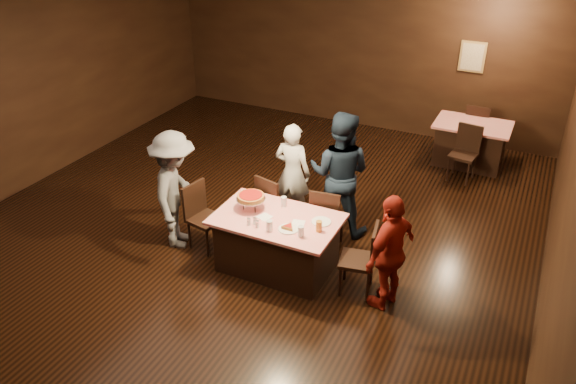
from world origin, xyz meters
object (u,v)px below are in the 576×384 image
Objects in this scene: plate_empty at (321,222)px; back_table at (470,144)px; glass_front_left at (269,226)px; glass_front_right at (301,231)px; diner_white_jacket at (293,173)px; pizza_stand at (251,197)px; main_table at (277,243)px; chair_far_right at (327,217)px; diner_red_shirt at (390,252)px; chair_end_right at (357,259)px; glass_back at (284,202)px; chair_far_left at (276,204)px; chair_back_near at (463,154)px; glass_amber at (319,226)px; chair_end_left at (206,218)px; chair_back_far at (476,127)px; diner_navy_hoodie at (340,174)px; diner_grey_knit at (175,191)px.

back_table is at bearing 74.40° from plate_empty.
glass_front_left is 0.40m from glass_front_right.
pizza_stand is (-0.04, -1.17, 0.18)m from diner_white_jacket.
glass_front_right is at bearing -29.05° from main_table.
diner_red_shirt reaches higher than chair_far_right.
chair_end_right reaches higher than glass_front_right.
glass_back is at bearing -85.34° from diner_red_shirt.
chair_back_near is (2.11, 2.87, 0.00)m from chair_far_left.
glass_amber is (0.60, -0.05, 0.46)m from main_table.
diner_white_jacket reaches higher than plate_empty.
back_table is 9.29× the size of glass_amber.
chair_end_left is 5.66m from chair_back_far.
chair_back_far is 4.91m from plate_empty.
chair_far_right is 0.90m from glass_amber.
diner_navy_hoodie is at bearing -179.50° from diner_white_jacket.
glass_amber is (-0.91, 0.03, 0.09)m from diner_red_shirt.
main_table is 1.68× the size of chair_end_right.
diner_grey_knit is 1.50m from glass_back.
glass_front_right is at bearing -104.04° from plate_empty.
main_table is 0.85m from chair_far_left.
chair_back_near reaches higher than back_table.
glass_front_left is at bearing -104.81° from chair_back_near.
chair_back_far is 0.56× the size of diner_grey_knit.
chair_far_right is at bearing 86.97° from diner_navy_hoodie.
diner_red_shirt is 1.48m from glass_front_left.
chair_back_near is 3.77m from glass_back.
back_table is 4.41m from glass_back.
back_table is 5.15m from chair_end_left.
diner_navy_hoodie is 1.48m from glass_front_right.
plate_empty is (-1.16, -4.17, 0.39)m from back_table.
glass_front_right is (-1.26, -5.17, 0.37)m from chair_back_far.
diner_red_shirt reaches higher than glass_front_right.
chair_end_left is 1.46m from diner_white_jacket.
diner_red_shirt is (0.41, -0.08, 0.27)m from chair_end_right.
diner_grey_knit is (-1.50, -0.08, 0.46)m from main_table.
diner_grey_knit is (-1.15, -1.30, 0.08)m from diner_white_jacket.
main_table is 6.40× the size of plate_empty.
back_table is at bearing -22.51° from chair_end_left.
diner_red_shirt is 10.71× the size of glass_back.
diner_grey_knit is 12.10× the size of glass_amber.
pizza_stand is at bearing 34.30° from chair_far_right.
diner_white_jacket is 1.19m from pizza_stand.
chair_far_right is at bearing -106.41° from chair_back_near.
diner_navy_hoodie reaches higher than back_table.
glass_amber is (-1.11, -4.97, 0.37)m from chair_back_far.
back_table is at bearing 63.65° from pizza_stand.
diner_navy_hoodie is at bearing -113.39° from back_table.
diner_navy_hoodie reaches higher than diner_white_jacket.
chair_end_left is 0.52× the size of diner_navy_hoodie.
chair_end_left reaches higher than glass_front_left.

